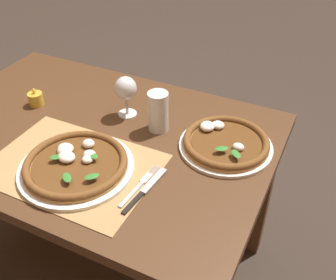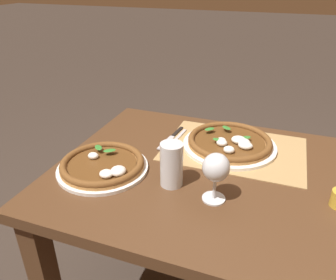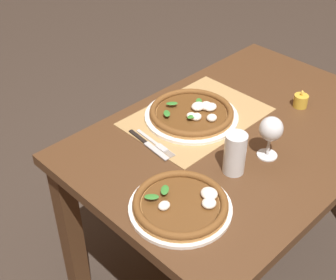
{
  "view_description": "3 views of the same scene",
  "coord_description": "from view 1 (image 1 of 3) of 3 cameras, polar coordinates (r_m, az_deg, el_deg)",
  "views": [
    {
      "loc": [
        0.72,
        -0.89,
        1.56
      ],
      "look_at": [
        0.31,
        -0.03,
        0.82
      ],
      "focal_mm": 42.0,
      "sensor_mm": 36.0,
      "label": 1
    },
    {
      "loc": [
        -0.09,
        0.93,
        1.35
      ],
      "look_at": [
        0.27,
        -0.02,
        0.82
      ],
      "focal_mm": 35.0,
      "sensor_mm": 36.0,
      "label": 2
    },
    {
      "loc": [
        1.18,
        0.8,
        1.74
      ],
      "look_at": [
        0.27,
        -0.11,
        0.78
      ],
      "focal_mm": 50.0,
      "sensor_mm": 36.0,
      "label": 3
    }
  ],
  "objects": [
    {
      "name": "dining_table",
      "position": [
        1.47,
        -10.46,
        -2.26
      ],
      "size": [
        1.25,
        0.84,
        0.74
      ],
      "color": "#4C301C",
      "rests_on": "ground"
    },
    {
      "name": "fork",
      "position": [
        1.17,
        -4.1,
        -6.54
      ],
      "size": [
        0.03,
        0.2,
        0.0
      ],
      "color": "#B7B7BC",
      "rests_on": "paper_placemat"
    },
    {
      "name": "pizza_near",
      "position": [
        1.24,
        -13.23,
        -3.44
      ],
      "size": [
        0.36,
        0.36,
        0.05
      ],
      "color": "white",
      "rests_on": "paper_placemat"
    },
    {
      "name": "ground_plane",
      "position": [
        1.93,
        -8.3,
        -16.78
      ],
      "size": [
        24.0,
        24.0,
        0.0
      ],
      "primitive_type": "plane",
      "color": "#382D26"
    },
    {
      "name": "wine_glass",
      "position": [
        1.42,
        -6.16,
        7.27
      ],
      "size": [
        0.08,
        0.08,
        0.16
      ],
      "color": "silver",
      "rests_on": "dining_table"
    },
    {
      "name": "pizza_far",
      "position": [
        1.31,
        8.36,
        -0.39
      ],
      "size": [
        0.31,
        0.31,
        0.05
      ],
      "color": "white",
      "rests_on": "dining_table"
    },
    {
      "name": "knife",
      "position": [
        1.15,
        -3.35,
        -7.25
      ],
      "size": [
        0.04,
        0.22,
        0.01
      ],
      "color": "black",
      "rests_on": "paper_placemat"
    },
    {
      "name": "votive_candle",
      "position": [
        1.59,
        -18.63,
        5.6
      ],
      "size": [
        0.06,
        0.06,
        0.07
      ],
      "color": "gold",
      "rests_on": "dining_table"
    },
    {
      "name": "paper_placemat",
      "position": [
        1.27,
        -13.61,
        -3.73
      ],
      "size": [
        0.52,
        0.37,
        0.0
      ],
      "primitive_type": "cube",
      "color": "#A88451",
      "rests_on": "dining_table"
    },
    {
      "name": "pint_glass",
      "position": [
        1.35,
        -1.44,
        4.05
      ],
      "size": [
        0.07,
        0.07,
        0.15
      ],
      "color": "silver",
      "rests_on": "dining_table"
    }
  ]
}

